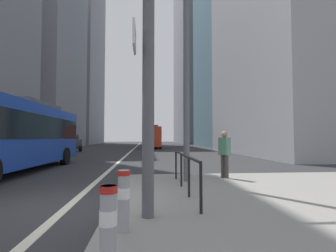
# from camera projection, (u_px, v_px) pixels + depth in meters

# --- Properties ---
(ground_plane) EXTENTS (160.00, 160.00, 0.00)m
(ground_plane) POSITION_uv_depth(u_px,v_px,m) (129.00, 153.00, 25.68)
(ground_plane) COLOR #303033
(median_island) EXTENTS (9.00, 10.00, 0.15)m
(median_island) POSITION_uv_depth(u_px,v_px,m) (327.00, 210.00, 5.25)
(median_island) COLOR gray
(median_island) RESTS_ON ground
(lane_centre_line) EXTENTS (0.20, 80.00, 0.01)m
(lane_centre_line) POSITION_uv_depth(u_px,v_px,m) (133.00, 149.00, 35.64)
(lane_centre_line) COLOR beige
(lane_centre_line) RESTS_ON ground
(office_tower_left_mid) EXTENTS (11.19, 17.59, 32.67)m
(office_tower_left_mid) POSITION_uv_depth(u_px,v_px,m) (41.00, 50.00, 43.03)
(office_tower_left_mid) COLOR gray
(office_tower_left_mid) RESTS_ON ground
(office_tower_left_far) EXTENTS (10.49, 20.25, 52.53)m
(office_tower_left_far) POSITION_uv_depth(u_px,v_px,m) (78.00, 43.00, 66.61)
(office_tower_left_far) COLOR gray
(office_tower_left_far) RESTS_ON ground
(office_tower_right_mid) EXTENTS (10.01, 16.54, 44.10)m
(office_tower_right_mid) POSITION_uv_depth(u_px,v_px,m) (227.00, 30.00, 48.31)
(office_tower_right_mid) COLOR slate
(office_tower_right_mid) RESTS_ON ground
(office_tower_right_far) EXTENTS (12.32, 24.65, 54.29)m
(office_tower_right_far) POSITION_uv_depth(u_px,v_px,m) (199.00, 50.00, 73.89)
(office_tower_right_far) COLOR gray
(office_tower_right_far) RESTS_ON ground
(city_bus_blue_oncoming) EXTENTS (2.85, 11.03, 3.40)m
(city_bus_blue_oncoming) POSITION_uv_depth(u_px,v_px,m) (12.00, 132.00, 11.39)
(city_bus_blue_oncoming) COLOR #14389E
(city_bus_blue_oncoming) RESTS_ON ground
(city_bus_red_receding) EXTENTS (2.75, 11.31, 3.40)m
(city_bus_red_receding) POSITION_uv_depth(u_px,v_px,m) (152.00, 136.00, 39.52)
(city_bus_red_receding) COLOR red
(city_bus_red_receding) RESTS_ON ground
(car_oncoming_mid) EXTENTS (2.12, 4.24, 1.94)m
(car_oncoming_mid) POSITION_uv_depth(u_px,v_px,m) (68.00, 143.00, 27.69)
(car_oncoming_mid) COLOR black
(car_oncoming_mid) RESTS_ON ground
(car_receding_near) EXTENTS (2.13, 4.29, 1.94)m
(car_receding_near) POSITION_uv_depth(u_px,v_px,m) (153.00, 140.00, 58.41)
(car_receding_near) COLOR silver
(car_receding_near) RESTS_ON ground
(street_lamp_post) EXTENTS (5.50, 0.32, 8.00)m
(street_lamp_post) POSITION_uv_depth(u_px,v_px,m) (186.00, 28.00, 8.63)
(street_lamp_post) COLOR #56565B
(street_lamp_post) RESTS_ON median_island
(bollard_left) EXTENTS (0.20, 0.20, 0.90)m
(bollard_left) POSITION_uv_depth(u_px,v_px,m) (108.00, 223.00, 2.74)
(bollard_left) COLOR #99999E
(bollard_left) RESTS_ON median_island
(bollard_right) EXTENTS (0.20, 0.20, 0.92)m
(bollard_right) POSITION_uv_depth(u_px,v_px,m) (124.00, 197.00, 3.90)
(bollard_right) COLOR #99999E
(bollard_right) RESTS_ON median_island
(pedestrian_railing) EXTENTS (0.06, 4.09, 0.98)m
(pedestrian_railing) POSITION_uv_depth(u_px,v_px,m) (185.00, 164.00, 6.81)
(pedestrian_railing) COLOR black
(pedestrian_railing) RESTS_ON median_island
(pedestrian_waiting) EXTENTS (0.40, 0.45, 1.66)m
(pedestrian_waiting) POSITION_uv_depth(u_px,v_px,m) (224.00, 152.00, 9.08)
(pedestrian_waiting) COLOR #423D38
(pedestrian_waiting) RESTS_ON median_island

